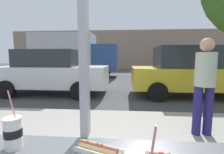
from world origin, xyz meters
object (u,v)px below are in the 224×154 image
(soda_cup_right, at_px, (13,132))
(hotdog_tray_far, at_px, (98,149))
(parked_car_white, at_px, (53,72))
(parked_car_yellow, at_px, (187,72))
(box_truck, at_px, (73,54))
(pedestrian, at_px, (205,81))

(soda_cup_right, xyz_separation_m, hotdog_tray_far, (0.48, -0.01, -0.07))
(parked_car_white, relative_size, parked_car_yellow, 1.03)
(parked_car_yellow, xyz_separation_m, box_truck, (-6.18, 5.81, 0.77))
(soda_cup_right, bearing_deg, pedestrian, 45.29)
(parked_car_white, height_order, box_truck, box_truck)
(parked_car_white, relative_size, pedestrian, 2.59)
(hotdog_tray_far, xyz_separation_m, parked_car_yellow, (2.46, 5.40, -0.03))
(pedestrian, bearing_deg, hotdog_tray_far, -126.55)
(soda_cup_right, bearing_deg, parked_car_yellow, 61.44)
(box_truck, relative_size, pedestrian, 3.83)
(parked_car_yellow, height_order, pedestrian, parked_car_yellow)
(hotdog_tray_far, height_order, parked_car_white, parked_car_white)
(soda_cup_right, distance_m, box_truck, 11.68)
(parked_car_yellow, relative_size, pedestrian, 2.52)
(soda_cup_right, height_order, pedestrian, pedestrian)
(hotdog_tray_far, relative_size, box_truck, 0.04)
(hotdog_tray_far, height_order, pedestrian, pedestrian)
(soda_cup_right, xyz_separation_m, pedestrian, (1.95, 1.97, 0.03))
(soda_cup_right, height_order, hotdog_tray_far, soda_cup_right)
(parked_car_white, bearing_deg, parked_car_yellow, 0.00)
(hotdog_tray_far, xyz_separation_m, pedestrian, (1.47, 1.98, 0.10))
(hotdog_tray_far, height_order, box_truck, box_truck)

